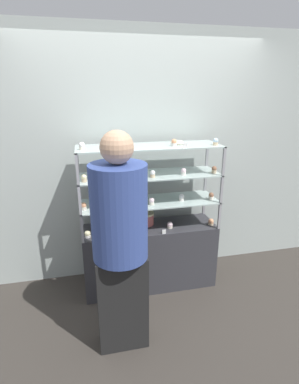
{
  "coord_description": "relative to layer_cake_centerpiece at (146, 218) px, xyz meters",
  "views": [
    {
      "loc": [
        -0.61,
        -2.71,
        2.01
      ],
      "look_at": [
        0.0,
        0.0,
        1.05
      ],
      "focal_mm": 28.0,
      "sensor_mm": 36.0,
      "label": 1
    }
  ],
  "objects": [
    {
      "name": "cupcake_10",
      "position": [
        0.03,
        -0.17,
        0.52
      ],
      "size": [
        0.05,
        0.05,
        0.07
      ],
      "color": "#CCB28C",
      "rests_on": "display_riser_middle"
    },
    {
      "name": "cupcake_16",
      "position": [
        0.64,
        -0.17,
        0.8
      ],
      "size": [
        0.05,
        0.05,
        0.07
      ],
      "color": "#CCB28C",
      "rests_on": "display_riser_upper"
    },
    {
      "name": "cupcake_6",
      "position": [
        0.34,
        -0.12,
        0.24
      ],
      "size": [
        0.05,
        0.05,
        0.07
      ],
      "color": "white",
      "rests_on": "display_riser_lower"
    },
    {
      "name": "cupcake_14",
      "position": [
        -0.17,
        -0.16,
        0.8
      ],
      "size": [
        0.05,
        0.05,
        0.07
      ],
      "color": "#CCB28C",
      "rests_on": "display_riser_upper"
    },
    {
      "name": "cupcake_5",
      "position": [
        0.03,
        -0.16,
        0.24
      ],
      "size": [
        0.05,
        0.05,
        0.07
      ],
      "color": "beige",
      "rests_on": "display_riser_lower"
    },
    {
      "name": "cupcake_8",
      "position": [
        -0.59,
        -0.18,
        0.52
      ],
      "size": [
        0.05,
        0.05,
        0.07
      ],
      "color": "#CCB28C",
      "rests_on": "display_riser_middle"
    },
    {
      "name": "price_tag_2",
      "position": [
        -0.23,
        -0.25,
        0.51
      ],
      "size": [
        0.04,
        0.0,
        0.04
      ],
      "color": "white",
      "rests_on": "display_riser_middle"
    },
    {
      "name": "layer_cake_centerpiece",
      "position": [
        0.0,
        0.0,
        0.0
      ],
      "size": [
        0.17,
        0.17,
        0.13
      ],
      "color": "#C66660",
      "rests_on": "display_base"
    },
    {
      "name": "cupcake_3",
      "position": [
        0.66,
        -0.16,
        -0.04
      ],
      "size": [
        0.06,
        0.06,
        0.07
      ],
      "color": "#CCB28C",
      "rests_on": "display_base"
    },
    {
      "name": "display_base",
      "position": [
        0.03,
        -0.06,
        -0.41
      ],
      "size": [
        1.36,
        0.42,
        0.68
      ],
      "color": "#333338",
      "rests_on": "ground_plane"
    },
    {
      "name": "display_riser_middle",
      "position": [
        0.03,
        -0.06,
        0.47
      ],
      "size": [
        1.36,
        0.42,
        0.28
      ],
      "color": "#99999E",
      "rests_on": "display_riser_lower"
    },
    {
      "name": "price_tag_1",
      "position": [
        -0.45,
        -0.25,
        0.23
      ],
      "size": [
        0.04,
        0.0,
        0.04
      ],
      "color": "white",
      "rests_on": "display_riser_lower"
    },
    {
      "name": "cupcake_0",
      "position": [
        -0.6,
        -0.16,
        -0.04
      ],
      "size": [
        0.06,
        0.06,
        0.07
      ],
      "color": "white",
      "rests_on": "display_base"
    },
    {
      "name": "sheet_cake_frosted",
      "position": [
        -0.28,
        -0.08,
        0.24
      ],
      "size": [
        0.24,
        0.13,
        0.07
      ],
      "color": "#C66660",
      "rests_on": "display_riser_lower"
    },
    {
      "name": "cupcake_13",
      "position": [
        -0.59,
        -0.13,
        0.8
      ],
      "size": [
        0.05,
        0.05,
        0.07
      ],
      "color": "beige",
      "rests_on": "display_riser_upper"
    },
    {
      "name": "cupcake_12",
      "position": [
        0.65,
        -0.15,
        0.52
      ],
      "size": [
        0.05,
        0.05,
        0.07
      ],
      "color": "#CCB28C",
      "rests_on": "display_riser_middle"
    },
    {
      "name": "cupcake_11",
      "position": [
        0.34,
        -0.16,
        0.52
      ],
      "size": [
        0.05,
        0.05,
        0.07
      ],
      "color": "white",
      "rests_on": "display_riser_middle"
    },
    {
      "name": "cupcake_1",
      "position": [
        -0.19,
        -0.12,
        -0.04
      ],
      "size": [
        0.06,
        0.06,
        0.07
      ],
      "color": "#CCB28C",
      "rests_on": "display_base"
    },
    {
      "name": "display_riser_lower",
      "position": [
        0.03,
        -0.06,
        0.19
      ],
      "size": [
        1.36,
        0.42,
        0.28
      ],
      "color": "#99999E",
      "rests_on": "display_base"
    },
    {
      "name": "cupcake_9",
      "position": [
        -0.29,
        -0.1,
        0.52
      ],
      "size": [
        0.05,
        0.05,
        0.07
      ],
      "color": "white",
      "rests_on": "display_riser_middle"
    },
    {
      "name": "donut_glazed",
      "position": [
        0.31,
        -0.04,
        0.78
      ],
      "size": [
        0.12,
        0.12,
        0.03
      ],
      "color": "#EFE5CC",
      "rests_on": "display_riser_upper"
    },
    {
      "name": "ground_plane",
      "position": [
        0.03,
        -0.06,
        -0.75
      ],
      "size": [
        20.0,
        20.0,
        0.0
      ],
      "primitive_type": "plane",
      "color": "#38332D"
    },
    {
      "name": "price_tag_0",
      "position": [
        0.13,
        -0.25,
        -0.05
      ],
      "size": [
        0.04,
        0.0,
        0.04
      ],
      "color": "white",
      "rests_on": "display_base"
    },
    {
      "name": "back_wall",
      "position": [
        0.03,
        0.29,
        0.55
      ],
      "size": [
        8.0,
        0.05,
        2.6
      ],
      "color": "#A8B2AD",
      "rests_on": "ground_plane"
    },
    {
      "name": "display_riser_upper",
      "position": [
        0.03,
        -0.06,
        0.75
      ],
      "size": [
        1.36,
        0.42,
        0.28
      ],
      "color": "#99999E",
      "rests_on": "display_riser_middle"
    },
    {
      "name": "price_tag_3",
      "position": [
        0.31,
        -0.25,
        0.79
      ],
      "size": [
        0.04,
        0.0,
        0.04
      ],
      "color": "white",
      "rests_on": "display_riser_upper"
    },
    {
      "name": "customer_figure",
      "position": [
        -0.36,
        -0.8,
        0.19
      ],
      "size": [
        0.41,
        0.41,
        1.76
      ],
      "color": "black",
      "rests_on": "ground_plane"
    },
    {
      "name": "cupcake_7",
      "position": [
        0.65,
        -0.14,
        0.24
      ],
      "size": [
        0.05,
        0.05,
        0.07
      ],
      "color": "beige",
      "rests_on": "display_riser_lower"
    },
    {
      "name": "cupcake_15",
      "position": [
        0.24,
        -0.13,
        0.8
      ],
      "size": [
        0.05,
        0.05,
        0.07
      ],
      "color": "white",
      "rests_on": "display_riser_upper"
    },
    {
      "name": "cupcake_4",
      "position": [
        -0.61,
        -0.14,
        0.24
      ],
      "size": [
        0.05,
        0.05,
        0.07
      ],
      "color": "beige",
      "rests_on": "display_riser_lower"
    },
    {
      "name": "cupcake_2",
      "position": [
        0.22,
        -0.14,
        -0.04
      ],
      "size": [
        0.06,
        0.06,
        0.07
      ],
      "color": "beige",
      "rests_on": "display_base"
    }
  ]
}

